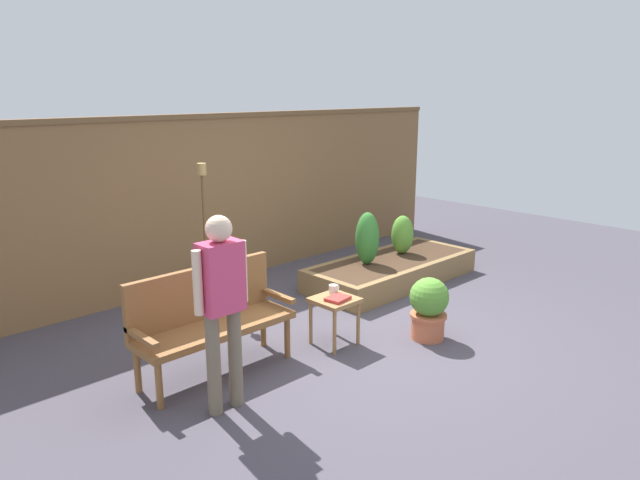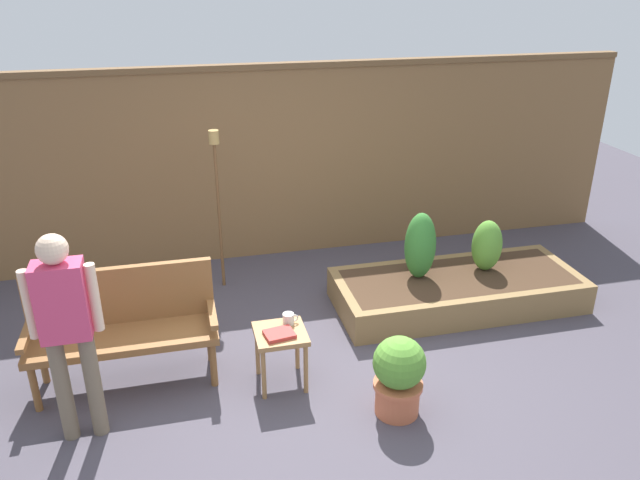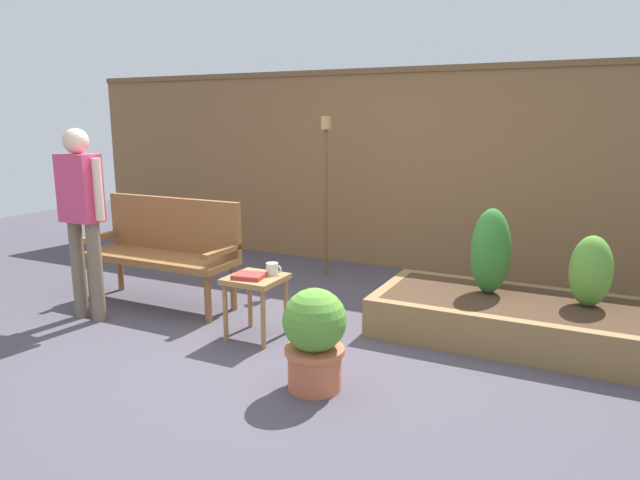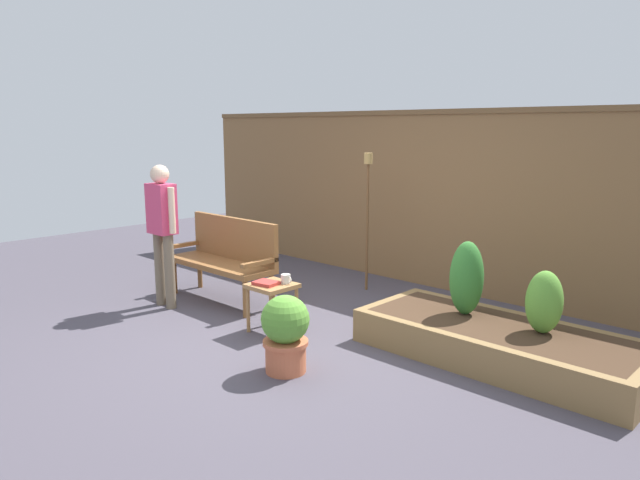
# 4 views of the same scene
# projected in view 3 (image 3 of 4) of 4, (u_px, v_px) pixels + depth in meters

# --- Properties ---
(ground_plane) EXTENTS (14.00, 14.00, 0.00)m
(ground_plane) POSITION_uv_depth(u_px,v_px,m) (284.00, 348.00, 4.15)
(ground_plane) COLOR #47424C
(fence_back) EXTENTS (8.40, 0.14, 2.16)m
(fence_back) POSITION_uv_depth(u_px,v_px,m) (403.00, 169.00, 6.20)
(fence_back) COLOR brown
(fence_back) RESTS_ON ground_plane
(garden_bench) EXTENTS (1.44, 0.48, 0.94)m
(garden_bench) POSITION_uv_depth(u_px,v_px,m) (165.00, 243.00, 5.10)
(garden_bench) COLOR brown
(garden_bench) RESTS_ON ground_plane
(side_table) EXTENTS (0.40, 0.40, 0.48)m
(side_table) POSITION_uv_depth(u_px,v_px,m) (256.00, 287.00, 4.29)
(side_table) COLOR #9E7042
(side_table) RESTS_ON ground_plane
(cup_on_table) EXTENTS (0.13, 0.09, 0.09)m
(cup_on_table) POSITION_uv_depth(u_px,v_px,m) (272.00, 269.00, 4.31)
(cup_on_table) COLOR silver
(cup_on_table) RESTS_ON side_table
(book_on_table) EXTENTS (0.25, 0.21, 0.03)m
(book_on_table) POSITION_uv_depth(u_px,v_px,m) (249.00, 276.00, 4.22)
(book_on_table) COLOR #B2332D
(book_on_table) RESTS_ON side_table
(potted_boxwood) EXTENTS (0.39, 0.39, 0.64)m
(potted_boxwood) POSITION_uv_depth(u_px,v_px,m) (315.00, 336.00, 3.47)
(potted_boxwood) COLOR #C66642
(potted_boxwood) RESTS_ON ground_plane
(raised_planter_bed) EXTENTS (2.40, 1.00, 0.30)m
(raised_planter_bed) POSITION_uv_depth(u_px,v_px,m) (537.00, 322.00, 4.25)
(raised_planter_bed) COLOR olive
(raised_planter_bed) RESTS_ON ground_plane
(shrub_near_bench) EXTENTS (0.30, 0.30, 0.67)m
(shrub_near_bench) POSITION_uv_depth(u_px,v_px,m) (491.00, 251.00, 4.40)
(shrub_near_bench) COLOR brown
(shrub_near_bench) RESTS_ON raised_planter_bed
(shrub_far_corner) EXTENTS (0.29, 0.29, 0.52)m
(shrub_far_corner) POSITION_uv_depth(u_px,v_px,m) (591.00, 271.00, 4.11)
(shrub_far_corner) COLOR brown
(shrub_far_corner) RESTS_ON raised_planter_bed
(tiki_torch) EXTENTS (0.10, 0.10, 1.66)m
(tiki_torch) POSITION_uv_depth(u_px,v_px,m) (326.00, 168.00, 5.83)
(tiki_torch) COLOR brown
(tiki_torch) RESTS_ON ground_plane
(person_by_bench) EXTENTS (0.47, 0.20, 1.56)m
(person_by_bench) POSITION_uv_depth(u_px,v_px,m) (82.00, 208.00, 4.59)
(person_by_bench) COLOR #70604C
(person_by_bench) RESTS_ON ground_plane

